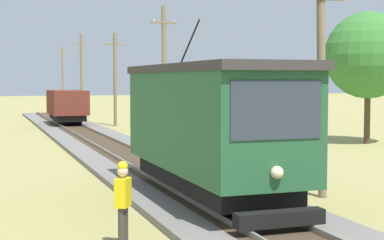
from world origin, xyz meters
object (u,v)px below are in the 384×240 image
at_px(utility_pole_near_tram, 321,81).
at_px(utility_pole_horizon, 63,77).
at_px(tree_horizon, 368,55).
at_px(second_worker, 123,201).
at_px(red_tram, 209,124).
at_px(utility_pole_mid, 164,73).
at_px(utility_pole_far, 115,78).
at_px(freight_car, 67,105).
at_px(utility_pole_distant, 81,73).

relative_size(utility_pole_near_tram, utility_pole_horizon, 0.89).
relative_size(utility_pole_near_tram, tree_horizon, 0.93).
bearing_deg(second_worker, red_tram, 80.89).
height_order(utility_pole_mid, utility_pole_far, utility_pole_mid).
bearing_deg(utility_pole_near_tram, utility_pole_mid, 90.00).
bearing_deg(red_tram, utility_pole_horizon, 86.65).
bearing_deg(utility_pole_far, freight_car, 173.80).
distance_m(utility_pole_near_tram, tree_horizon, 15.77).
bearing_deg(utility_pole_near_tram, utility_pole_distant, 90.00).
xyz_separation_m(freight_car, utility_pole_horizon, (3.43, 29.59, 2.18)).
height_order(utility_pole_distant, second_worker, utility_pole_distant).
bearing_deg(utility_pole_distant, utility_pole_horizon, 90.00).
relative_size(utility_pole_mid, utility_pole_far, 1.08).
bearing_deg(second_worker, utility_pole_horizon, 116.36).
distance_m(utility_pole_mid, second_worker, 20.81).
xyz_separation_m(utility_pole_distant, tree_horizon, (10.06, -32.19, 0.67)).
xyz_separation_m(utility_pole_far, second_worker, (-6.65, -32.14, -2.50)).
distance_m(utility_pole_distant, second_worker, 48.38).
height_order(utility_pole_horizon, second_worker, utility_pole_horizon).
bearing_deg(utility_pole_mid, tree_horizon, -21.15).
height_order(utility_pole_near_tram, utility_pole_distant, utility_pole_distant).
bearing_deg(red_tram, freight_car, 90.01).
xyz_separation_m(utility_pole_distant, second_worker, (-6.65, -47.82, -3.02)).
height_order(red_tram, utility_pole_mid, utility_pole_mid).
relative_size(red_tram, second_worker, 4.79).
bearing_deg(utility_pole_horizon, tree_horizon, -77.79).
bearing_deg(utility_pole_far, red_tram, -96.85).
bearing_deg(utility_pole_mid, second_worker, -108.81).
distance_m(utility_pole_distant, tree_horizon, 33.73).
bearing_deg(utility_pole_far, utility_pole_mid, -90.00).
xyz_separation_m(utility_pole_mid, tree_horizon, (10.06, -3.89, 0.93)).
height_order(utility_pole_far, utility_pole_distant, utility_pole_distant).
xyz_separation_m(utility_pole_horizon, tree_horizon, (10.06, -46.47, 0.94)).
distance_m(utility_pole_horizon, tree_horizon, 47.55).
bearing_deg(utility_pole_horizon, second_worker, -96.11).
bearing_deg(tree_horizon, utility_pole_distant, 107.35).
relative_size(utility_pole_far, utility_pole_horizon, 0.93).
height_order(red_tram, tree_horizon, tree_horizon).
xyz_separation_m(utility_pole_mid, utility_pole_distant, (0.00, 28.30, 0.26)).
height_order(utility_pole_far, second_worker, utility_pole_far).
relative_size(utility_pole_far, utility_pole_distant, 0.87).
relative_size(utility_pole_mid, utility_pole_distant, 0.93).
height_order(utility_pole_mid, tree_horizon, utility_pole_mid).
bearing_deg(second_worker, utility_pole_near_tram, 60.67).
bearing_deg(tree_horizon, utility_pole_mid, 158.85).
xyz_separation_m(utility_pole_near_tram, tree_horizon, (10.06, 12.07, 1.33)).
relative_size(utility_pole_far, tree_horizon, 0.97).
xyz_separation_m(freight_car, utility_pole_distant, (3.43, 15.32, 2.45)).
distance_m(utility_pole_mid, utility_pole_far, 12.62).
bearing_deg(red_tram, utility_pole_near_tram, -1.15).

